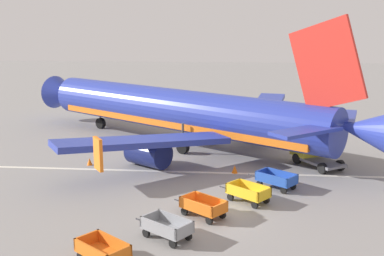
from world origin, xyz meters
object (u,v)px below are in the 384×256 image
(baggage_cart_nearest, at_px, (103,251))
(traffic_cone_near_plane, at_px, (235,169))
(service_truck_beside_carts, at_px, (310,150))
(baggage_cart_far_end, at_px, (276,179))
(baggage_cart_fourth_in_row, at_px, (248,192))
(traffic_cone_mid_apron, at_px, (271,179))
(airplane, at_px, (186,112))
(baggage_cart_third_in_row, at_px, (203,207))
(baggage_cart_second_in_row, at_px, (167,227))
(traffic_cone_by_carts, at_px, (90,162))

(baggage_cart_nearest, height_order, traffic_cone_near_plane, baggage_cart_nearest)
(service_truck_beside_carts, bearing_deg, baggage_cart_far_end, -117.44)
(baggage_cart_fourth_in_row, height_order, traffic_cone_mid_apron, baggage_cart_fourth_in_row)
(airplane, relative_size, baggage_cart_far_end, 10.19)
(baggage_cart_nearest, distance_m, baggage_cart_third_in_row, 7.15)
(airplane, xyz_separation_m, service_truck_beside_carts, (10.19, -4.75, -1.95))
(baggage_cart_nearest, bearing_deg, airplane, 85.77)
(baggage_cart_third_in_row, relative_size, traffic_cone_mid_apron, 5.83)
(baggage_cart_fourth_in_row, bearing_deg, baggage_cart_far_end, 54.24)
(service_truck_beside_carts, height_order, traffic_cone_near_plane, service_truck_beside_carts)
(baggage_cart_second_in_row, bearing_deg, baggage_cart_third_in_row, 60.88)
(baggage_cart_nearest, height_order, service_truck_beside_carts, service_truck_beside_carts)
(airplane, relative_size, service_truck_beside_carts, 7.04)
(baggage_cart_nearest, distance_m, baggage_cart_far_end, 14.03)
(airplane, bearing_deg, traffic_cone_near_plane, -60.33)
(baggage_cart_fourth_in_row, distance_m, service_truck_beside_carts, 9.98)
(baggage_cart_fourth_in_row, relative_size, traffic_cone_mid_apron, 5.76)
(baggage_cart_far_end, height_order, service_truck_beside_carts, service_truck_beside_carts)
(baggage_cart_far_end, xyz_separation_m, traffic_cone_near_plane, (-2.75, 3.03, -0.31))
(baggage_cart_nearest, relative_size, baggage_cart_second_in_row, 0.98)
(traffic_cone_near_plane, bearing_deg, baggage_cart_nearest, -113.05)
(baggage_cart_second_in_row, xyz_separation_m, traffic_cone_near_plane, (3.42, 11.20, -0.31))
(baggage_cart_second_in_row, relative_size, baggage_cart_third_in_row, 1.02)
(service_truck_beside_carts, bearing_deg, traffic_cone_by_carts, -173.71)
(airplane, relative_size, traffic_cone_by_carts, 59.73)
(baggage_cart_second_in_row, relative_size, traffic_cone_by_carts, 5.97)
(baggage_cart_third_in_row, relative_size, service_truck_beside_carts, 0.69)
(baggage_cart_third_in_row, height_order, traffic_cone_mid_apron, baggage_cart_third_in_row)
(baggage_cart_fourth_in_row, bearing_deg, service_truck_beside_carts, 59.82)
(baggage_cart_far_end, xyz_separation_m, traffic_cone_mid_apron, (-0.25, 0.95, -0.32))
(baggage_cart_far_end, xyz_separation_m, traffic_cone_by_carts, (-13.94, 4.06, -0.32))
(baggage_cart_far_end, bearing_deg, traffic_cone_mid_apron, 104.63)
(traffic_cone_mid_apron, bearing_deg, airplane, 125.18)
(baggage_cart_third_in_row, xyz_separation_m, baggage_cart_far_end, (4.52, 5.21, 0.00))
(baggage_cart_far_end, bearing_deg, traffic_cone_near_plane, 132.23)
(service_truck_beside_carts, relative_size, traffic_cone_near_plane, 7.99)
(airplane, distance_m, baggage_cart_fourth_in_row, 14.54)
(baggage_cart_nearest, relative_size, baggage_cart_fourth_in_row, 1.01)
(traffic_cone_near_plane, xyz_separation_m, traffic_cone_by_carts, (-11.19, 1.04, -0.02))
(baggage_cart_second_in_row, height_order, baggage_cart_far_end, same)
(baggage_cart_nearest, xyz_separation_m, service_truck_beside_carts, (11.80, 16.93, 0.50))
(traffic_cone_mid_apron, distance_m, traffic_cone_by_carts, 14.04)
(airplane, bearing_deg, traffic_cone_by_carts, -135.87)
(baggage_cart_fourth_in_row, height_order, traffic_cone_near_plane, baggage_cart_fourth_in_row)
(traffic_cone_mid_apron, height_order, traffic_cone_by_carts, traffic_cone_mid_apron)
(airplane, height_order, traffic_cone_near_plane, airplane)
(baggage_cart_nearest, distance_m, traffic_cone_near_plane, 15.24)
(baggage_cart_third_in_row, distance_m, traffic_cone_mid_apron, 7.50)
(traffic_cone_mid_apron, xyz_separation_m, traffic_cone_by_carts, (-13.69, 3.11, -0.00))
(baggage_cart_far_end, bearing_deg, traffic_cone_by_carts, 163.75)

